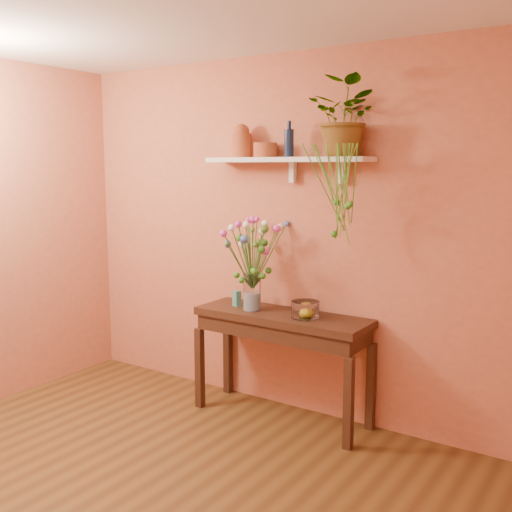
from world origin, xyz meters
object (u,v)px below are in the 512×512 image
Objects in this scene: blue_bottle at (289,142)px; glass_vase at (252,295)px; sideboard at (282,329)px; terracotta_jug at (242,142)px; glass_bowl at (305,310)px; bouquet at (253,243)px; spider_plant at (346,117)px.

blue_bottle is 1.15m from glass_vase.
glass_vase is at bearing -171.30° from sideboard.
terracotta_jug reaches higher than sideboard.
blue_bottle is 1.27× the size of glass_bowl.
blue_bottle is (0.43, -0.03, -0.02)m from terracotta_jug.
sideboard is at bearing 10.99° from bouquet.
bouquet is 0.63m from glass_bowl.
terracotta_jug is 0.48× the size of spider_plant.
bouquet is (0.21, -0.16, -0.75)m from terracotta_jug.
sideboard is 4.83× the size of glass_vase.
terracotta_jug is 0.42× the size of bouquet.
sideboard is at bearing -14.36° from terracotta_jug.
terracotta_jug reaches higher than bouquet.
glass_vase is (-0.68, -0.12, -1.28)m from spider_plant.
glass_vase is (-0.24, -0.04, 0.23)m from sideboard.
glass_bowl is (0.43, 0.02, -0.45)m from bouquet.
glass_vase is at bearing -178.24° from glass_bowl.
terracotta_jug is at bearing 142.86° from glass_vase.
spider_plant is (0.88, -0.02, 0.14)m from terracotta_jug.
terracotta_jug is 0.43m from blue_bottle.
blue_bottle is at bearing -3.41° from terracotta_jug.
glass_vase is 0.39m from bouquet.
bouquet is (-0.67, -0.13, -0.89)m from spider_plant.
blue_bottle is at bearing 30.02° from bouquet.
spider_plant is 1.36m from glass_bowl.
glass_bowl is (0.21, -0.11, -1.18)m from blue_bottle.
glass_vase is at bearing -152.73° from blue_bottle.
terracotta_jug is 0.92× the size of glass_vase.
blue_bottle reaches higher than terracotta_jug.
glass_vase reaches higher than sideboard.
sideboard is 0.66m from bouquet.
terracotta_jug is at bearing 165.64° from sideboard.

